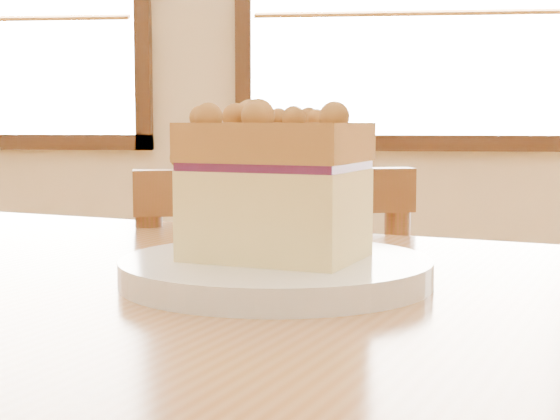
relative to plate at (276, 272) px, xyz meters
name	(u,v)px	position (x,y,z in m)	size (l,w,h in m)	color
plate	(276,272)	(0.00, 0.00, 0.00)	(0.24, 0.24, 0.02)	white
cake_slice	(275,185)	(0.00, 0.00, 0.07)	(0.15, 0.13, 0.12)	#FEF38F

